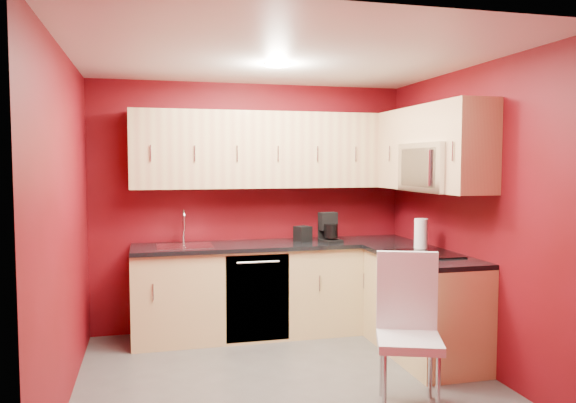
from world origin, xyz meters
name	(u,v)px	position (x,y,z in m)	size (l,w,h in m)	color
floor	(286,380)	(0.00, 0.00, 0.00)	(3.20, 3.20, 0.00)	#524F4D
ceiling	(286,57)	(0.00, 0.00, 2.50)	(3.20, 3.20, 0.00)	white
wall_back	(251,206)	(0.00, 1.50, 1.25)	(3.20, 3.20, 0.00)	maroon
wall_front	(356,251)	(0.00, -1.50, 1.25)	(3.20, 3.20, 0.00)	maroon
wall_left	(65,227)	(-1.60, 0.00, 1.25)	(3.00, 3.00, 0.00)	maroon
wall_right	(471,216)	(1.60, 0.00, 1.25)	(3.00, 3.00, 0.00)	maroon
base_cabinets_back	(277,290)	(0.20, 1.20, 0.43)	(2.80, 0.60, 0.87)	tan
base_cabinets_right	(423,307)	(1.30, 0.25, 0.43)	(0.60, 1.30, 0.87)	tan
countertop_back	(277,245)	(0.20, 1.19, 0.89)	(2.80, 0.63, 0.04)	black
countertop_right	(423,256)	(1.29, 0.23, 0.89)	(0.63, 1.27, 0.04)	black
upper_cabinets_back	(274,150)	(0.20, 1.32, 1.83)	(2.80, 0.35, 0.75)	tan
upper_cabinets_right	(428,142)	(1.42, 0.44, 1.89)	(0.35, 1.55, 0.75)	tan
microwave	(438,167)	(1.39, 0.20, 1.66)	(0.42, 0.76, 0.42)	silver
cooktop	(424,254)	(1.28, 0.20, 0.92)	(0.50, 0.55, 0.01)	black
sink	(185,242)	(-0.70, 1.20, 0.94)	(0.52, 0.42, 0.35)	silver
dishwasher_front	(258,298)	(-0.05, 0.91, 0.43)	(0.60, 0.02, 0.82)	black
downlight	(277,65)	(0.00, 0.30, 2.48)	(0.20, 0.20, 0.01)	white
coffee_maker	(331,228)	(0.72, 1.09, 1.06)	(0.18, 0.24, 0.29)	black
napkin_holder	(303,234)	(0.47, 1.23, 0.99)	(0.14, 0.14, 0.15)	black
paper_towel	(421,234)	(1.37, 0.45, 1.05)	(0.16, 0.16, 0.28)	white
dining_chair	(409,333)	(0.70, -0.70, 0.53)	(0.43, 0.45, 1.07)	silver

